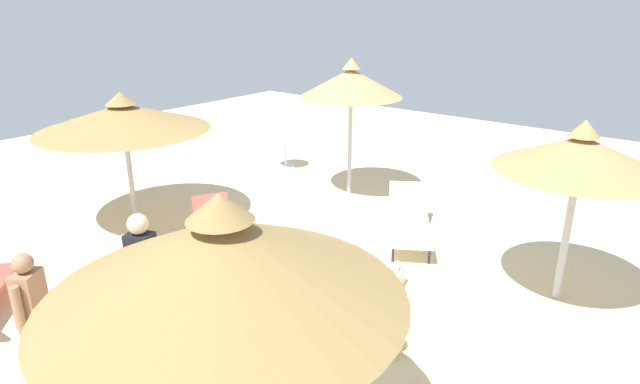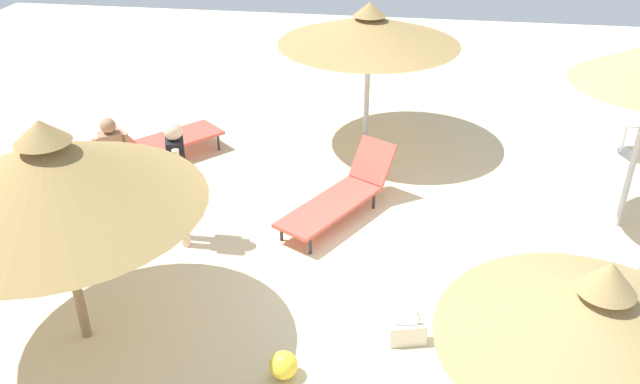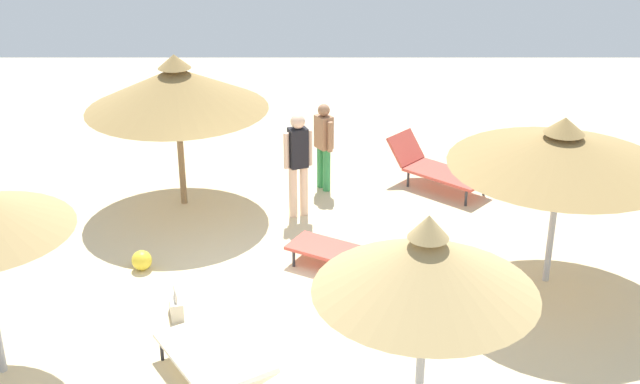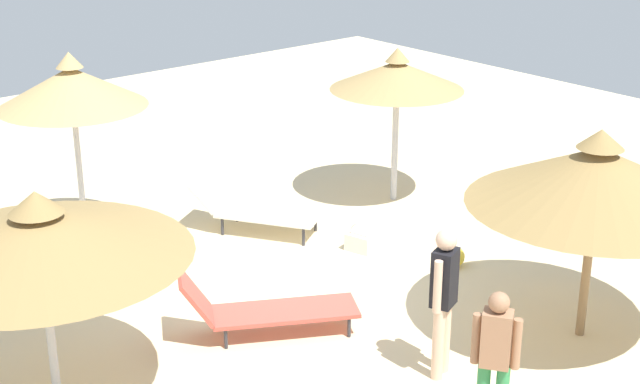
{
  "view_description": "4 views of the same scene",
  "coord_description": "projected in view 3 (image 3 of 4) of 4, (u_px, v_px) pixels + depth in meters",
  "views": [
    {
      "loc": [
        -4.68,
        5.39,
        3.88
      ],
      "look_at": [
        -0.3,
        -0.13,
        1.3
      ],
      "focal_mm": 29.58,
      "sensor_mm": 36.0,
      "label": 1
    },
    {
      "loc": [
        -6.85,
        -0.33,
        4.89
      ],
      "look_at": [
        -0.43,
        0.65,
        1.21
      ],
      "focal_mm": 36.86,
      "sensor_mm": 36.0,
      "label": 2
    },
    {
      "loc": [
        0.44,
        -9.83,
        6.04
      ],
      "look_at": [
        0.42,
        0.64,
        1.27
      ],
      "focal_mm": 47.61,
      "sensor_mm": 36.0,
      "label": 3
    },
    {
      "loc": [
        6.88,
        8.48,
        5.51
      ],
      "look_at": [
        -0.25,
        0.09,
        1.35
      ],
      "focal_mm": 52.48,
      "sensor_mm": 36.0,
      "label": 4
    }
  ],
  "objects": [
    {
      "name": "ground",
      "position": [
        289.0,
        300.0,
        11.47
      ],
      "size": [
        24.0,
        24.0,
        0.1
      ],
      "primitive_type": "cube",
      "color": "beige"
    },
    {
      "name": "parasol_umbrella_front",
      "position": [
        564.0,
        149.0,
        11.04
      ],
      "size": [
        2.97,
        2.97,
        2.41
      ],
      "color": "#B2B2B7",
      "rests_on": "ground"
    },
    {
      "name": "parasol_umbrella_edge",
      "position": [
        178.0,
        88.0,
        13.36
      ],
      "size": [
        2.92,
        2.92,
        2.54
      ],
      "color": "olive",
      "rests_on": "ground"
    },
    {
      "name": "parasol_umbrella_near_right",
      "position": [
        428.0,
        265.0,
        7.52
      ],
      "size": [
        2.06,
        2.06,
        2.82
      ],
      "color": "#B2B2B7",
      "rests_on": "ground"
    },
    {
      "name": "lounge_chair_center",
      "position": [
        366.0,
        254.0,
        11.82
      ],
      "size": [
        2.11,
        1.55,
        0.85
      ],
      "color": "#CC4C3F",
      "rests_on": "ground"
    },
    {
      "name": "lounge_chair_near_left",
      "position": [
        216.0,
        365.0,
        9.46
      ],
      "size": [
        1.59,
        1.99,
        0.75
      ],
      "color": "silver",
      "rests_on": "ground"
    },
    {
      "name": "lounge_chair_far_right",
      "position": [
        437.0,
        167.0,
        14.61
      ],
      "size": [
        1.77,
        1.67,
        0.81
      ],
      "color": "#CC4C3F",
      "rests_on": "ground"
    },
    {
      "name": "person_standing_far_left",
      "position": [
        300.0,
        158.0,
        13.34
      ],
      "size": [
        0.45,
        0.31,
        1.72
      ],
      "color": "beige",
      "rests_on": "ground"
    },
    {
      "name": "person_standing_back",
      "position": [
        326.0,
        142.0,
        14.35
      ],
      "size": [
        0.34,
        0.41,
        1.54
      ],
      "color": "#338C4C",
      "rests_on": "ground"
    },
    {
      "name": "handbag",
      "position": [
        178.0,
        305.0,
        10.99
      ],
      "size": [
        0.25,
        0.42,
        0.44
      ],
      "color": "beige",
      "rests_on": "ground"
    },
    {
      "name": "beach_ball",
      "position": [
        144.0,
        260.0,
        12.09
      ],
      "size": [
        0.29,
        0.29,
        0.29
      ],
      "primitive_type": "sphere",
      "color": "yellow",
      "rests_on": "ground"
    }
  ]
}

